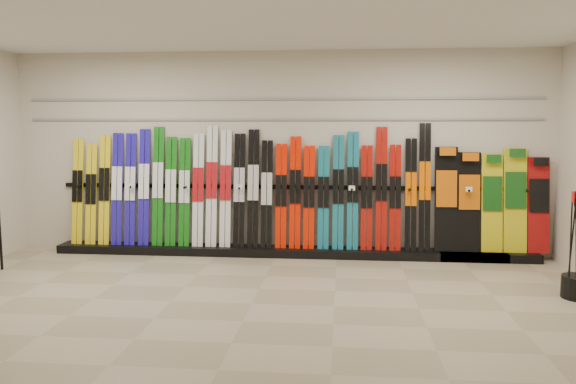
# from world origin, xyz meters

# --- Properties ---
(floor) EXTENTS (8.00, 8.00, 0.00)m
(floor) POSITION_xyz_m (0.00, 0.00, 0.00)
(floor) COLOR gray
(floor) RESTS_ON ground
(back_wall) EXTENTS (8.00, 0.00, 8.00)m
(back_wall) POSITION_xyz_m (0.00, 2.50, 1.50)
(back_wall) COLOR beige
(back_wall) RESTS_ON floor
(ceiling) EXTENTS (8.00, 8.00, 0.00)m
(ceiling) POSITION_xyz_m (0.00, 0.00, 3.00)
(ceiling) COLOR silver
(ceiling) RESTS_ON back_wall
(ski_rack_base) EXTENTS (8.00, 0.40, 0.12)m
(ski_rack_base) POSITION_xyz_m (0.22, 2.28, 0.06)
(ski_rack_base) COLOR black
(ski_rack_base) RESTS_ON floor
(skis) EXTENTS (5.37, 0.27, 1.83)m
(skis) POSITION_xyz_m (-0.46, 2.35, 0.94)
(skis) COLOR yellow
(skis) RESTS_ON ski_rack_base
(snowboards) EXTENTS (1.59, 0.23, 1.49)m
(snowboards) POSITION_xyz_m (3.07, 2.35, 0.83)
(snowboards) COLOR black
(snowboards) RESTS_ON ski_rack_base
(slatwall_rail_0) EXTENTS (7.60, 0.02, 0.03)m
(slatwall_rail_0) POSITION_xyz_m (0.00, 2.48, 2.00)
(slatwall_rail_0) COLOR gray
(slatwall_rail_0) RESTS_ON back_wall
(slatwall_rail_1) EXTENTS (7.60, 0.02, 0.03)m
(slatwall_rail_1) POSITION_xyz_m (0.00, 2.48, 2.30)
(slatwall_rail_1) COLOR gray
(slatwall_rail_1) RESTS_ON back_wall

